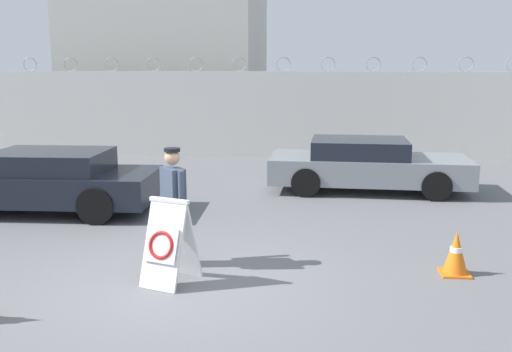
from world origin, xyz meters
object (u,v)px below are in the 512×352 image
Objects in this scene: security_guard at (174,201)px; parked_car_front_coupe at (43,181)px; traffic_cone_mid at (456,253)px; barricade_sign at (169,241)px; parked_car_rear_sedan at (366,165)px.

parked_car_front_coupe is at bearing 10.66° from security_guard.
parked_car_front_coupe is at bearing 159.35° from traffic_cone_mid.
barricade_sign is 5.01m from parked_car_front_coupe.
security_guard reaches higher than barricade_sign.
traffic_cone_mid is 0.14× the size of parked_car_rear_sedan.
parked_car_rear_sedan is (6.68, 2.75, -0.01)m from parked_car_front_coupe.
parked_car_front_coupe reaches higher than parked_car_rear_sedan.
parked_car_rear_sedan reaches higher than traffic_cone_mid.
parked_car_front_coupe is (-7.48, 2.82, 0.33)m from traffic_cone_mid.
security_guard is 4.11m from traffic_cone_mid.
barricade_sign is at bearing -169.40° from traffic_cone_mid.
parked_car_front_coupe is at bearing -155.64° from parked_car_rear_sedan.
traffic_cone_mid is 0.13× the size of parked_car_front_coupe.
parked_car_front_coupe is at bearing 153.48° from barricade_sign.
security_guard is at bearing 138.22° from parked_car_front_coupe.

